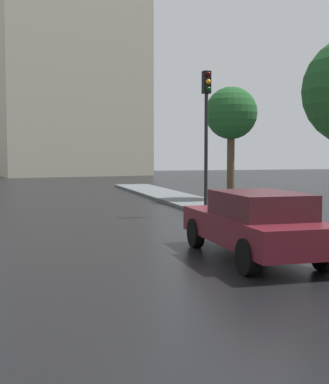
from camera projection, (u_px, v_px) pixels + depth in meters
car_maroon_mid_road at (255, 223)px, 10.61m from camera, size 1.76×4.39×1.38m
traffic_light at (206, 116)px, 17.72m from camera, size 0.26×0.39×4.78m
street_tree_far at (231, 114)px, 23.01m from camera, size 2.30×2.30×5.08m
distant_tower at (67, 77)px, 52.84m from camera, size 15.68×13.97×19.69m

